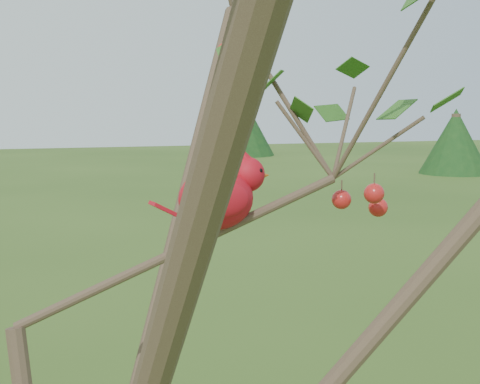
% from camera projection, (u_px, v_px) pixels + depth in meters
% --- Properties ---
extents(crabapple_tree, '(2.35, 2.05, 2.95)m').
position_uv_depth(crabapple_tree, '(62.00, 243.00, 1.07)').
color(crabapple_tree, '#432E24').
rests_on(crabapple_tree, ground).
extents(cardinal, '(0.24, 0.13, 0.17)m').
position_uv_depth(cardinal, '(220.00, 195.00, 1.25)').
color(cardinal, red).
rests_on(cardinal, ground).
extents(distant_trees, '(39.32, 16.17, 3.80)m').
position_uv_depth(distant_trees, '(6.00, 128.00, 24.10)').
color(distant_trees, '#432E24').
rests_on(distant_trees, ground).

